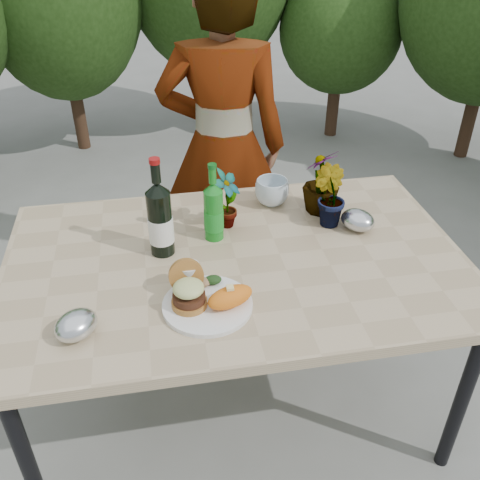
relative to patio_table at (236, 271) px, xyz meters
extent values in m
plane|color=slate|center=(0.00, 0.00, -0.69)|extent=(80.00, 80.00, 0.00)
cube|color=tan|center=(0.00, 0.00, 0.04)|extent=(1.60, 1.00, 0.04)
cylinder|color=black|center=(-0.72, -0.42, -0.34)|extent=(0.05, 0.05, 0.71)
cylinder|color=black|center=(0.72, -0.42, -0.34)|extent=(0.05, 0.05, 0.71)
cylinder|color=black|center=(-0.72, 0.42, -0.34)|extent=(0.05, 0.05, 0.71)
cylinder|color=black|center=(0.72, 0.42, -0.34)|extent=(0.05, 0.05, 0.71)
cylinder|color=#382316|center=(-0.80, 2.80, -0.48)|extent=(0.10, 0.10, 0.42)
cylinder|color=#382316|center=(0.30, 3.00, -0.44)|extent=(0.10, 0.10, 0.50)
cylinder|color=#382316|center=(1.30, 2.70, -0.50)|extent=(0.10, 0.10, 0.38)
ellipsoid|color=#2B4D19|center=(1.30, 2.70, 0.18)|extent=(0.96, 0.96, 0.98)
cylinder|color=#382316|center=(2.20, 2.10, -0.47)|extent=(0.10, 0.10, 0.44)
cylinder|color=white|center=(-0.13, -0.24, 0.06)|extent=(0.28, 0.28, 0.01)
cylinder|color=#B7722D|center=(-0.18, -0.24, 0.08)|extent=(0.11, 0.11, 0.02)
cylinder|color=#472314|center=(-0.18, -0.24, 0.10)|extent=(0.10, 0.10, 0.02)
ellipsoid|color=beige|center=(-0.18, -0.24, 0.14)|extent=(0.10, 0.10, 0.04)
cylinder|color=#B7722D|center=(-0.18, -0.16, 0.13)|extent=(0.11, 0.06, 0.11)
ellipsoid|color=orange|center=(-0.06, -0.26, 0.10)|extent=(0.17, 0.12, 0.06)
ellipsoid|color=olive|center=(-0.13, -0.15, 0.08)|extent=(0.04, 0.04, 0.02)
ellipsoid|color=#193814|center=(-0.10, -0.14, 0.09)|extent=(0.06, 0.04, 0.03)
cylinder|color=black|center=(-0.25, 0.08, 0.18)|extent=(0.08, 0.08, 0.24)
cylinder|color=white|center=(-0.25, 0.08, 0.15)|extent=(0.09, 0.09, 0.10)
cone|color=black|center=(-0.25, 0.08, 0.31)|extent=(0.08, 0.08, 0.04)
cylinder|color=black|center=(-0.25, 0.08, 0.37)|extent=(0.03, 0.03, 0.07)
cylinder|color=maroon|center=(-0.25, 0.08, 0.41)|extent=(0.04, 0.04, 0.02)
cylinder|color=#167C1E|center=(-0.06, 0.14, 0.15)|extent=(0.07, 0.07, 0.19)
cylinder|color=#198C26|center=(-0.06, 0.14, 0.13)|extent=(0.07, 0.07, 0.08)
cone|color=#167C1E|center=(-0.06, 0.14, 0.27)|extent=(0.07, 0.07, 0.03)
cylinder|color=#167C1E|center=(-0.06, 0.14, 0.31)|extent=(0.03, 0.03, 0.06)
cylinder|color=#0C5919|center=(-0.06, 0.14, 0.35)|extent=(0.03, 0.03, 0.01)
cylinder|color=silver|center=(-0.18, -0.14, 0.10)|extent=(0.07, 0.07, 0.09)
imported|color=#1D501B|center=(0.00, 0.21, 0.18)|extent=(0.14, 0.15, 0.24)
imported|color=#2C581E|center=(0.38, 0.17, 0.17)|extent=(0.15, 0.16, 0.23)
imported|color=#26511C|center=(0.38, 0.26, 0.19)|extent=(0.20, 0.20, 0.26)
imported|color=silver|center=(0.21, 0.35, 0.11)|extent=(0.18, 0.18, 0.11)
ellipsoid|color=silver|center=(-0.52, -0.29, 0.10)|extent=(0.17, 0.17, 0.08)
ellipsoid|color=silver|center=(0.48, 0.11, 0.10)|extent=(0.17, 0.17, 0.08)
imported|color=#996A4C|center=(0.07, 0.78, 0.12)|extent=(0.66, 0.49, 1.63)
camera|label=1|loc=(-0.25, -1.49, 1.15)|focal=40.00mm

